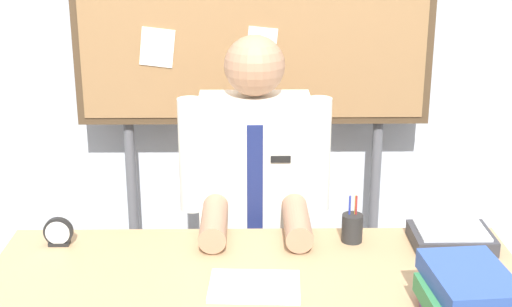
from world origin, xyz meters
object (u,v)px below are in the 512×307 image
pen_holder (352,227)px  paper_tray (451,237)px  open_notebook (255,286)px  person (255,230)px  bulletin_board (253,7)px  book_stack (466,296)px  desk_clock (58,233)px

pen_holder → paper_tray: bearing=-6.3°
pen_holder → open_notebook: bearing=-135.8°
person → bulletin_board: 0.88m
person → book_stack: person is taller
paper_tray → pen_holder: bearing=173.7°
person → bulletin_board: bulletin_board is taller
person → desk_clock: 0.73m
bulletin_board → pen_holder: 1.01m
person → paper_tray: bearing=-27.1°
person → book_stack: size_ratio=4.34×
open_notebook → desk_clock: desk_clock is taller
book_stack → person: bearing=124.8°
person → desk_clock: (-0.65, -0.31, 0.13)m
book_stack → paper_tray: bearing=79.4°
bulletin_board → book_stack: bulletin_board is taller
pen_holder → paper_tray: pen_holder is taller
pen_holder → bulletin_board: bearing=114.1°
bulletin_board → paper_tray: size_ratio=7.47×
bulletin_board → open_notebook: bulletin_board is taller
paper_tray → bulletin_board: bearing=130.5°
person → bulletin_board: size_ratio=0.71×
desk_clock → pen_holder: bearing=1.1°
book_stack → paper_tray: 0.48m
open_notebook → paper_tray: bearing=23.5°
desk_clock → paper_tray: 1.30m
person → paper_tray: size_ratio=5.28×
person → pen_holder: size_ratio=8.57×
pen_holder → desk_clock: bearing=-178.9°
desk_clock → bulletin_board: bearing=48.7°
pen_holder → book_stack: bearing=-65.2°
person → bulletin_board: (-0.00, 0.43, 0.77)m
open_notebook → desk_clock: 0.71m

